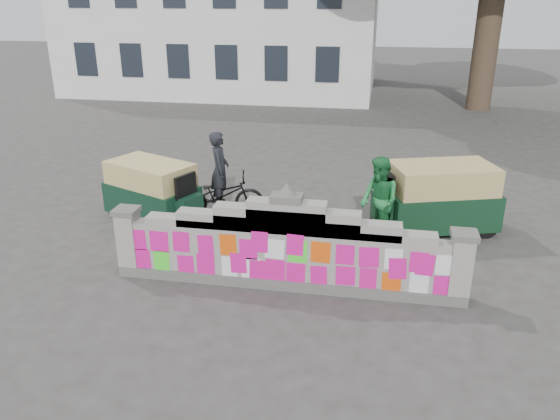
{
  "coord_description": "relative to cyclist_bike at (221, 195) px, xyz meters",
  "views": [
    {
      "loc": [
        1.47,
        -8.72,
        5.03
      ],
      "look_at": [
        -0.3,
        1.0,
        1.1
      ],
      "focal_mm": 35.0,
      "sensor_mm": 36.0,
      "label": 1
    }
  ],
  "objects": [
    {
      "name": "cyclist_bike",
      "position": [
        0.0,
        0.0,
        0.0
      ],
      "size": [
        2.18,
        1.18,
        1.09
      ],
      "primitive_type": "imported",
      "rotation": [
        0.0,
        0.0,
        1.81
      ],
      "color": "black",
      "rests_on": "ground"
    },
    {
      "name": "pedestrian",
      "position": [
        3.72,
        -0.8,
        0.4
      ],
      "size": [
        1.09,
        1.15,
        1.89
      ],
      "primitive_type": "imported",
      "rotation": [
        0.0,
        0.0,
        -1.03
      ],
      "color": "#217B3C",
      "rests_on": "ground"
    },
    {
      "name": "ground",
      "position": [
        2.12,
        -3.08,
        -0.54
      ],
      "size": [
        100.0,
        100.0,
        0.0
      ],
      "primitive_type": "plane",
      "color": "#383533",
      "rests_on": "ground"
    },
    {
      "name": "cyclist_rider",
      "position": [
        0.0,
        0.0,
        0.38
      ],
      "size": [
        0.58,
        0.76,
        1.84
      ],
      "primitive_type": "imported",
      "rotation": [
        0.0,
        0.0,
        1.81
      ],
      "color": "black",
      "rests_on": "ground"
    },
    {
      "name": "parapet_wall",
      "position": [
        2.12,
        -3.08,
        0.21
      ],
      "size": [
        6.48,
        0.44,
        2.01
      ],
      "color": "#4C4C49",
      "rests_on": "ground"
    },
    {
      "name": "building",
      "position": [
        -4.88,
        18.91,
        3.47
      ],
      "size": [
        16.0,
        10.0,
        8.9
      ],
      "color": "silver",
      "rests_on": "ground"
    },
    {
      "name": "rickshaw_left",
      "position": [
        -1.51,
        -0.43,
        0.18
      ],
      "size": [
        2.58,
        1.94,
        1.39
      ],
      "rotation": [
        0.0,
        0.0,
        -0.42
      ],
      "color": "#10301F",
      "rests_on": "ground"
    },
    {
      "name": "rickshaw_right",
      "position": [
        5.0,
        0.05,
        0.26
      ],
      "size": [
        2.88,
        1.98,
        1.55
      ],
      "rotation": [
        0.0,
        0.0,
        3.46
      ],
      "color": "#10311C",
      "rests_on": "ground"
    }
  ]
}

